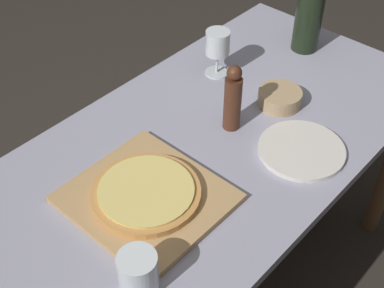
{
  "coord_description": "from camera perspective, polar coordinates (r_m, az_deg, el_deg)",
  "views": [
    {
      "loc": [
        0.7,
        -0.83,
        1.72
      ],
      "look_at": [
        0.02,
        -0.08,
        0.8
      ],
      "focal_mm": 50.0,
      "sensor_mm": 36.0,
      "label": 1
    }
  ],
  "objects": [
    {
      "name": "dining_table",
      "position": [
        1.54,
        1.53,
        -2.63
      ],
      "size": [
        0.74,
        1.48,
        0.74
      ],
      "color": "#9393A8",
      "rests_on": "ground_plane"
    },
    {
      "name": "cutting_board",
      "position": [
        1.32,
        -4.85,
        -5.77
      ],
      "size": [
        0.36,
        0.33,
        0.02
      ],
      "color": "tan",
      "rests_on": "dining_table"
    },
    {
      "name": "pizza",
      "position": [
        1.3,
        -4.91,
        -5.17
      ],
      "size": [
        0.27,
        0.27,
        0.02
      ],
      "color": "#C68947",
      "rests_on": "cutting_board"
    },
    {
      "name": "wine_bottle",
      "position": [
        1.82,
        12.48,
        13.88
      ],
      "size": [
        0.09,
        0.09,
        0.35
      ],
      "color": "black",
      "rests_on": "dining_table"
    },
    {
      "name": "pepper_mill",
      "position": [
        1.46,
        4.36,
        4.8
      ],
      "size": [
        0.05,
        0.05,
        0.2
      ],
      "color": "#4C2819",
      "rests_on": "dining_table"
    },
    {
      "name": "wine_glass",
      "position": [
        1.67,
        2.74,
        10.55
      ],
      "size": [
        0.08,
        0.08,
        0.15
      ],
      "color": "silver",
      "rests_on": "dining_table"
    },
    {
      "name": "small_bowl",
      "position": [
        1.6,
        9.34,
        4.89
      ],
      "size": [
        0.13,
        0.13,
        0.05
      ],
      "color": "tan",
      "rests_on": "dining_table"
    },
    {
      "name": "drinking_tumbler",
      "position": [
        1.14,
        -5.76,
        -13.49
      ],
      "size": [
        0.09,
        0.09,
        0.1
      ],
      "color": "silver",
      "rests_on": "dining_table"
    },
    {
      "name": "dinner_plate",
      "position": [
        1.47,
        11.6,
        -0.62
      ],
      "size": [
        0.23,
        0.23,
        0.01
      ],
      "color": "silver",
      "rests_on": "dining_table"
    }
  ]
}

